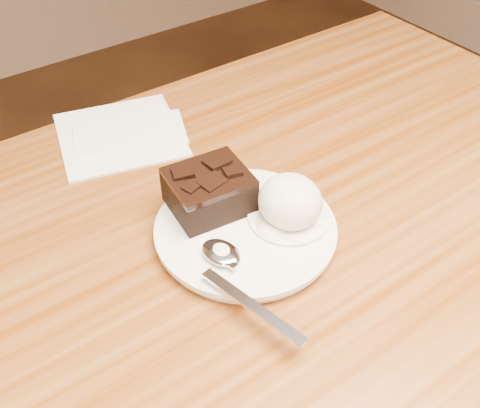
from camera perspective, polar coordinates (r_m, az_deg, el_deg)
plate at (r=0.61m, az=0.55°, el=-2.74°), size 0.19×0.19×0.02m
brownie at (r=0.62m, az=-3.09°, el=1.10°), size 0.09×0.08×0.04m
ice_cream_scoop at (r=0.60m, az=5.03°, el=0.26°), size 0.07×0.07×0.06m
melt_puddle at (r=0.62m, az=4.90°, el=-1.29°), size 0.09×0.09×0.00m
spoon at (r=0.57m, az=-1.87°, el=-4.98°), size 0.07×0.18×0.01m
napkin at (r=0.78m, az=-11.92°, el=6.88°), size 0.19×0.19×0.01m
crumb_a at (r=0.63m, az=5.07°, el=-0.35°), size 0.01×0.01×0.00m
crumb_b at (r=0.62m, az=3.19°, el=-1.22°), size 0.01×0.01×0.00m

